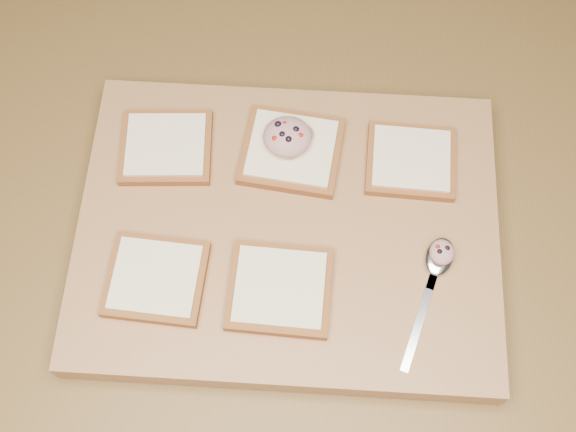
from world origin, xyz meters
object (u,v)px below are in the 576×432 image
bread_far_center (291,151)px  spoon (437,266)px  tuna_salad_dollop (287,136)px  cutting_board (288,230)px

bread_far_center → spoon: 0.23m
tuna_salad_dollop → spoon: tuna_salad_dollop is taller
cutting_board → tuna_salad_dollop: bearing=93.9°
bread_far_center → tuna_salad_dollop: (-0.01, 0.01, 0.02)m
cutting_board → spoon: bearing=-14.3°
cutting_board → bread_far_center: size_ratio=3.84×
cutting_board → bread_far_center: bearing=90.9°
tuna_salad_dollop → spoon: (0.19, -0.15, -0.03)m
bread_far_center → cutting_board: bearing=-89.1°
bread_far_center → spoon: (0.18, -0.14, -0.00)m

